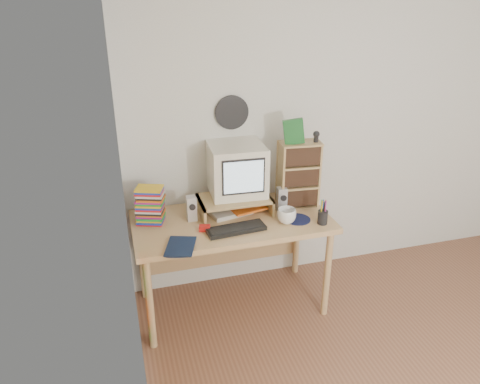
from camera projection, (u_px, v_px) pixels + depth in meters
back_wall at (344, 126)px, 3.71m from camera, size 3.50×0.00×3.50m
left_wall at (140, 291)px, 1.74m from camera, size 0.00×3.50×3.50m
curtain at (141, 248)px, 2.21m from camera, size 0.00×2.20×2.20m
wall_disc at (232, 113)px, 3.38m from camera, size 0.25×0.02×0.25m
desk at (230, 231)px, 3.44m from camera, size 1.40×0.70×0.75m
monitor_riser at (235, 201)px, 3.39m from camera, size 0.52×0.30×0.12m
crt_monitor at (238, 171)px, 3.36m from camera, size 0.41×0.41×0.37m
speaker_left at (192, 208)px, 3.29m from camera, size 0.07×0.07×0.18m
speaker_right at (282, 199)px, 3.42m from camera, size 0.07×0.07×0.18m
keyboard at (236, 229)px, 3.17m from camera, size 0.41×0.17×0.03m
dvd_stack at (151, 206)px, 3.23m from camera, size 0.21×0.18×0.25m
cd_rack at (299, 174)px, 3.44m from camera, size 0.31×0.19×0.50m
mug at (287, 216)px, 3.27m from camera, size 0.16×0.16×0.10m
diary at (167, 245)px, 2.97m from camera, size 0.26×0.22×0.04m
mousepad at (298, 219)px, 3.33m from camera, size 0.22×0.22×0.00m
pen_cup at (323, 215)px, 3.24m from camera, size 0.08×0.08×0.14m
papers at (236, 209)px, 3.44m from camera, size 0.33×0.27×0.04m
red_box at (205, 228)px, 3.17m from camera, size 0.09×0.07×0.04m
game_box at (294, 132)px, 3.27m from camera, size 0.14×0.06×0.18m
webcam at (316, 136)px, 3.33m from camera, size 0.05×0.05×0.08m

